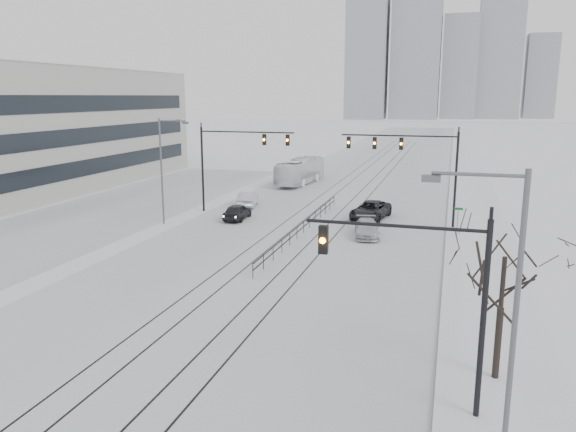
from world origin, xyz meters
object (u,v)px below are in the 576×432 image
(sedan_sb_inner, at_px, (237,212))
(traffic_mast_near, at_px, (434,288))
(sedan_sb_outer, at_px, (248,199))
(sedan_nb_front, at_px, (371,211))
(sedan_nb_right, at_px, (367,228))
(bare_tree, at_px, (504,270))
(sedan_nb_far, at_px, (374,207))
(box_truck, at_px, (300,172))

(sedan_sb_inner, bearing_deg, traffic_mast_near, 120.23)
(sedan_sb_outer, xyz_separation_m, sedan_nb_front, (12.59, -2.45, 0.05))
(sedan_sb_inner, height_order, sedan_sb_outer, sedan_sb_outer)
(sedan_sb_outer, relative_size, sedan_nb_right, 0.99)
(bare_tree, distance_m, sedan_nb_front, 29.44)
(sedan_nb_right, bearing_deg, sedan_nb_far, 83.56)
(sedan_nb_front, distance_m, box_truck, 21.50)
(box_truck, bearing_deg, bare_tree, 119.47)
(sedan_nb_far, height_order, box_truck, box_truck)
(sedan_nb_far, distance_m, box_truck, 19.48)
(sedan_sb_outer, relative_size, box_truck, 0.40)
(sedan_sb_inner, relative_size, sedan_nb_right, 0.92)
(sedan_nb_far, xyz_separation_m, box_truck, (-11.44, 15.73, 0.93))
(sedan_sb_outer, height_order, sedan_nb_far, sedan_sb_outer)
(sedan_nb_right, bearing_deg, sedan_sb_inner, 155.71)
(bare_tree, xyz_separation_m, sedan_sb_outer, (-21.40, 30.29, -3.75))
(sedan_sb_outer, distance_m, sedan_nb_right, 15.97)
(sedan_nb_front, height_order, box_truck, box_truck)
(sedan_sb_outer, bearing_deg, bare_tree, 114.07)
(sedan_nb_far, bearing_deg, sedan_sb_outer, -177.55)
(sedan_nb_front, height_order, sedan_nb_far, sedan_nb_front)
(sedan_sb_outer, xyz_separation_m, sedan_nb_far, (12.59, 0.01, -0.12))
(bare_tree, relative_size, sedan_nb_far, 1.66)
(sedan_sb_inner, height_order, sedan_nb_far, sedan_sb_inner)
(traffic_mast_near, relative_size, box_truck, 0.63)
(bare_tree, relative_size, sedan_sb_inner, 1.46)
(traffic_mast_near, xyz_separation_m, sedan_sb_outer, (-18.99, 33.29, -3.82))
(sedan_nb_far, bearing_deg, sedan_sb_inner, -149.82)
(traffic_mast_near, height_order, sedan_sb_inner, traffic_mast_near)
(bare_tree, relative_size, box_truck, 0.55)
(bare_tree, relative_size, sedan_sb_outer, 1.35)
(sedan_nb_far, bearing_deg, box_truck, 128.41)
(sedan_sb_inner, bearing_deg, sedan_sb_outer, -81.40)
(traffic_mast_near, distance_m, sedan_sb_inner, 32.81)
(sedan_sb_outer, bearing_deg, traffic_mast_near, 108.52)
(box_truck, bearing_deg, sedan_sb_inner, 95.89)
(sedan_nb_front, bearing_deg, sedan_sb_outer, 177.83)
(bare_tree, bearing_deg, sedan_nb_front, 107.57)
(traffic_mast_near, bearing_deg, sedan_nb_front, 101.73)
(bare_tree, xyz_separation_m, box_truck, (-20.25, 46.04, -2.94))
(sedan_nb_right, xyz_separation_m, sedan_nb_far, (-0.63, 8.96, -0.04))
(bare_tree, xyz_separation_m, sedan_nb_far, (-8.81, 30.30, -3.86))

